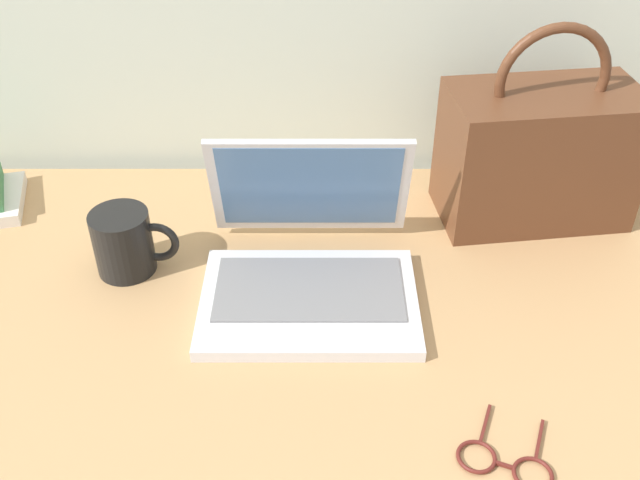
% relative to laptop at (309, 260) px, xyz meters
% --- Properties ---
extents(desk, '(1.60, 0.76, 0.03)m').
position_rel_laptop_xyz_m(desk, '(0.03, -0.05, -0.06)').
color(desk, tan).
rests_on(desk, ground).
extents(laptop, '(0.31, 0.29, 0.21)m').
position_rel_laptop_xyz_m(laptop, '(0.00, 0.00, 0.00)').
color(laptop, silver).
rests_on(laptop, desk).
extents(coffee_mug, '(0.13, 0.09, 0.10)m').
position_rel_laptop_xyz_m(coffee_mug, '(-0.28, 0.04, 0.01)').
color(coffee_mug, black).
rests_on(coffee_mug, desk).
extents(eyeglasses, '(0.12, 0.13, 0.01)m').
position_rel_laptop_xyz_m(eyeglasses, '(0.23, -0.32, -0.04)').
color(eyeglasses, '#591E19').
rests_on(eyeglasses, desk).
extents(handbag, '(0.32, 0.20, 0.33)m').
position_rel_laptop_xyz_m(handbag, '(0.37, 0.19, 0.07)').
color(handbag, '#59331E').
rests_on(handbag, desk).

